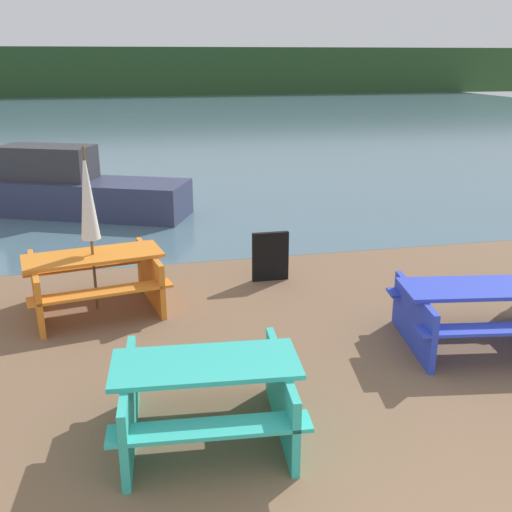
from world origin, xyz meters
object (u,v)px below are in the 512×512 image
Objects in this scene: picnic_table_orange at (95,276)px; boat at (77,190)px; signboard at (270,256)px; picnic_table_teal at (206,391)px; umbrella_white at (87,195)px; picnic_table_blue at (482,308)px.

picnic_table_orange is 5.38m from boat.
signboard is at bearing -33.71° from boat.
umbrella_white is at bearing 108.64° from picnic_table_teal.
boat reaches higher than picnic_table_orange.
signboard reaches higher than picnic_table_teal.
boat is (-0.55, 5.35, -1.03)m from umbrella_white.
picnic_table_orange is 0.44× the size of boat.
signboard is (-1.89, 2.60, -0.08)m from picnic_table_blue.
picnic_table_orange is (-1.05, 3.12, 0.02)m from picnic_table_teal.
picnic_table_teal is 0.87× the size of picnic_table_orange.
picnic_table_teal is 2.30× the size of signboard.
picnic_table_teal is at bearing -111.83° from signboard.
picnic_table_teal is 3.29m from picnic_table_orange.
picnic_table_teal is at bearing -71.36° from umbrella_white.
picnic_table_teal is 0.79× the size of umbrella_white.
picnic_table_blue is 8.89m from boat.
picnic_table_blue is at bearing -53.96° from signboard.
picnic_table_blue is 4.86m from picnic_table_orange.
picnic_table_blue is 2.75× the size of signboard.
picnic_table_teal is 8.62m from boat.
picnic_table_orange is (-4.42, 2.02, 0.02)m from picnic_table_blue.
picnic_table_orange is 2.64× the size of signboard.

